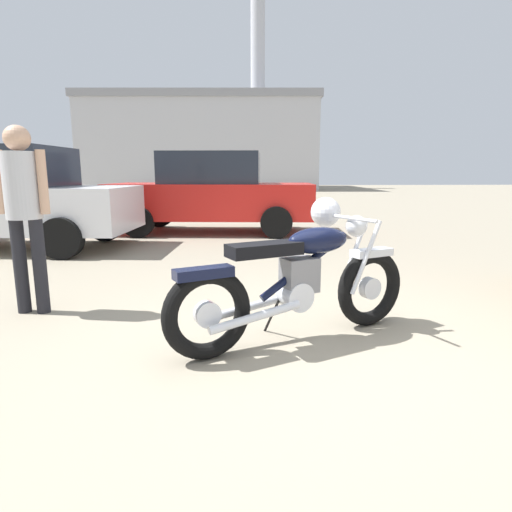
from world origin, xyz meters
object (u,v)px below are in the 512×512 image
at_px(vintage_motorcycle, 301,276).
at_px(blue_hatchback_right, 3,199).
at_px(bystander, 23,201).
at_px(white_estate_far, 212,193).

bearing_deg(vintage_motorcycle, blue_hatchback_right, 110.89).
distance_m(bystander, blue_hatchback_right, 3.99).
xyz_separation_m(white_estate_far, blue_hatchback_right, (-3.35, -1.86, 0.00)).
distance_m(vintage_motorcycle, white_estate_far, 6.17).
height_order(vintage_motorcycle, bystander, bystander).
xyz_separation_m(vintage_motorcycle, white_estate_far, (-0.95, 6.08, 0.34)).
height_order(bystander, blue_hatchback_right, blue_hatchback_right).
bearing_deg(white_estate_far, bystander, 80.04).
xyz_separation_m(vintage_motorcycle, blue_hatchback_right, (-4.30, 4.23, 0.34)).
bearing_deg(bystander, white_estate_far, 171.45).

